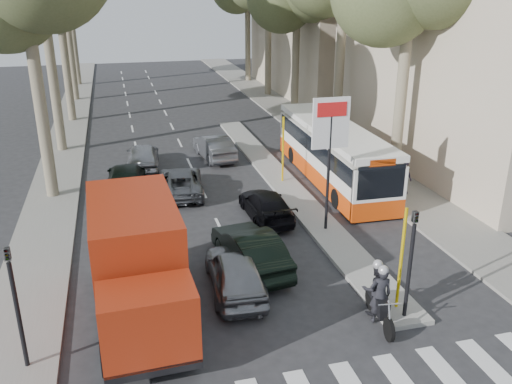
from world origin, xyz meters
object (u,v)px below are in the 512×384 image
city_bus (333,152)px  motorcycle (378,293)px  silver_hatchback (235,271)px  red_truck (137,262)px  dark_hatchback (250,249)px

city_bus → motorcycle: size_ratio=4.82×
motorcycle → silver_hatchback: bearing=151.5°
silver_hatchback → red_truck: 3.42m
red_truck → silver_hatchback: bearing=10.8°
silver_hatchback → motorcycle: size_ratio=1.80×
silver_hatchback → dark_hatchback: dark_hatchback is taller
city_bus → silver_hatchback: bearing=-126.4°
red_truck → city_bus: red_truck is taller
dark_hatchback → city_bus: (6.40, 8.01, 0.81)m
red_truck → city_bus: bearing=42.0°
dark_hatchback → motorcycle: bearing=118.0°
city_bus → red_truck: bearing=-134.4°
silver_hatchback → red_truck: red_truck is taller
city_bus → dark_hatchback: bearing=-127.2°
city_bus → motorcycle: bearing=-104.6°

